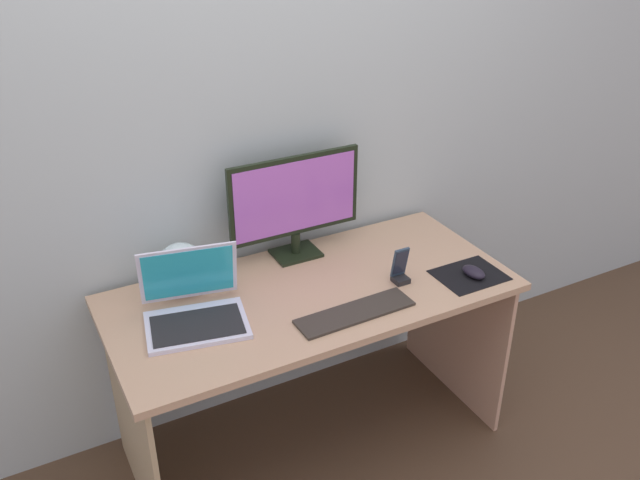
{
  "coord_description": "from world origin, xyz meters",
  "views": [
    {
      "loc": [
        -0.95,
        -1.85,
        2.05
      ],
      "look_at": [
        0.02,
        -0.02,
        0.93
      ],
      "focal_mm": 38.24,
      "sensor_mm": 36.0,
      "label": 1
    }
  ],
  "objects_px": {
    "monitor": "(295,202)",
    "keyboard_external": "(355,313)",
    "laptop": "(194,307)",
    "fishbowl": "(181,267)",
    "phone_in_dock": "(400,270)",
    "mouse": "(474,272)"
  },
  "relations": [
    {
      "from": "phone_in_dock",
      "to": "monitor",
      "type": "bearing_deg",
      "value": 124.93
    },
    {
      "from": "fishbowl",
      "to": "phone_in_dock",
      "type": "bearing_deg",
      "value": -24.81
    },
    {
      "from": "mouse",
      "to": "keyboard_external",
      "type": "bearing_deg",
      "value": 174.32
    },
    {
      "from": "laptop",
      "to": "phone_in_dock",
      "type": "relative_size",
      "value": 2.77
    },
    {
      "from": "laptop",
      "to": "keyboard_external",
      "type": "bearing_deg",
      "value": -24.43
    },
    {
      "from": "monitor",
      "to": "laptop",
      "type": "height_order",
      "value": "monitor"
    },
    {
      "from": "laptop",
      "to": "fishbowl",
      "type": "distance_m",
      "value": 0.22
    },
    {
      "from": "monitor",
      "to": "mouse",
      "type": "bearing_deg",
      "value": -42.06
    },
    {
      "from": "monitor",
      "to": "phone_in_dock",
      "type": "xyz_separation_m",
      "value": [
        0.25,
        -0.36,
        -0.18
      ]
    },
    {
      "from": "fishbowl",
      "to": "phone_in_dock",
      "type": "relative_size",
      "value": 1.3
    },
    {
      "from": "monitor",
      "to": "laptop",
      "type": "relative_size",
      "value": 1.39
    },
    {
      "from": "monitor",
      "to": "keyboard_external",
      "type": "height_order",
      "value": "monitor"
    },
    {
      "from": "fishbowl",
      "to": "keyboard_external",
      "type": "height_order",
      "value": "fishbowl"
    },
    {
      "from": "monitor",
      "to": "fishbowl",
      "type": "relative_size",
      "value": 2.96
    },
    {
      "from": "keyboard_external",
      "to": "mouse",
      "type": "xyz_separation_m",
      "value": [
        0.51,
        0.0,
        0.02
      ]
    },
    {
      "from": "fishbowl",
      "to": "keyboard_external",
      "type": "relative_size",
      "value": 0.43
    },
    {
      "from": "monitor",
      "to": "phone_in_dock",
      "type": "height_order",
      "value": "monitor"
    },
    {
      "from": "laptop",
      "to": "keyboard_external",
      "type": "distance_m",
      "value": 0.54
    },
    {
      "from": "laptop",
      "to": "keyboard_external",
      "type": "relative_size",
      "value": 0.9
    },
    {
      "from": "monitor",
      "to": "mouse",
      "type": "xyz_separation_m",
      "value": [
        0.51,
        -0.46,
        -0.21
      ]
    },
    {
      "from": "mouse",
      "to": "phone_in_dock",
      "type": "distance_m",
      "value": 0.28
    },
    {
      "from": "keyboard_external",
      "to": "phone_in_dock",
      "type": "distance_m",
      "value": 0.28
    }
  ]
}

